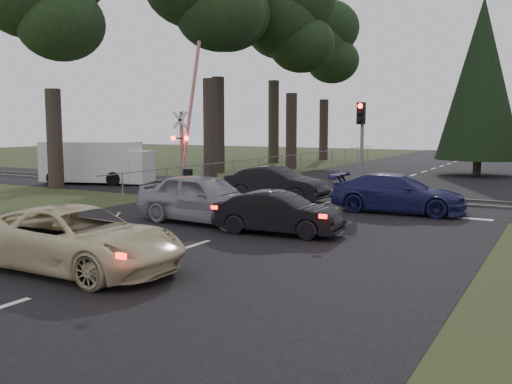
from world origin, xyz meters
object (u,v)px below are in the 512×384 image
Objects in this scene: dark_hatchback at (279,213)px; blue_sedan at (398,193)px; dark_car_far at (276,184)px; silver_car at (204,199)px; white_van at (99,163)px; crossing_signal at (186,149)px; cream_coupe at (77,239)px; traffic_signal_center at (361,134)px.

blue_sedan reaches higher than dark_hatchback.
dark_hatchback is at bearing -153.21° from dark_car_far.
silver_car reaches higher than blue_sedan.
dark_car_far is 11.61m from white_van.
dark_hatchback is 0.79× the size of silver_car.
crossing_signal is at bearing -27.31° from white_van.
crossing_signal is 14.66m from cream_coupe.
blue_sedan is (4.91, 5.28, -0.11)m from silver_car.
traffic_signal_center is 0.85× the size of blue_sedan.
silver_car is (-2.95, 0.51, 0.19)m from dark_hatchback.
cream_coupe is 1.07× the size of silver_car.
white_van reaches higher than blue_sedan.
silver_car is at bearing -176.49° from dark_car_far.
crossing_signal reaches higher than cream_coupe.
white_van reaches higher than cream_coupe.
crossing_signal is 1.70× the size of traffic_signal_center.
crossing_signal is 1.85× the size of dark_hatchback.
blue_sedan is 5.40m from dark_car_far.
traffic_signal_center is (8.27, 0.89, 0.75)m from crossing_signal.
traffic_signal_center is at bearing -64.58° from dark_car_far.
cream_coupe is 1.35× the size of dark_hatchback.
blue_sedan is 0.79× the size of white_van.
crossing_signal is 1.61× the size of dark_car_far.
silver_car is 7.21m from blue_sedan.
silver_car is 6.04m from dark_car_far.
traffic_signal_center is at bearing -14.45° from silver_car.
white_van is at bearing 56.18° from dark_hatchback.
crossing_signal reaches higher than traffic_signal_center.
dark_car_far is (-5.35, 0.74, 0.01)m from blue_sedan.
white_van is (-11.94, 7.53, 0.33)m from silver_car.
dark_hatchback is (0.25, -8.07, -2.18)m from traffic_signal_center.
dark_hatchback is at bearing 159.34° from blue_sedan.
blue_sedan is 17.00m from white_van.
crossing_signal is 5.35m from dark_car_far.
dark_hatchback is at bearing -40.11° from crossing_signal.
traffic_signal_center is 0.81× the size of cream_coupe.
crossing_signal is 1.37× the size of cream_coupe.
silver_car is at bearing 8.39° from cream_coupe.
traffic_signal_center is 14.21m from cream_coupe.
dark_car_far is at bearing -153.95° from traffic_signal_center.
blue_sedan is (1.96, 5.79, 0.08)m from dark_hatchback.
crossing_signal is 8.36m from traffic_signal_center.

